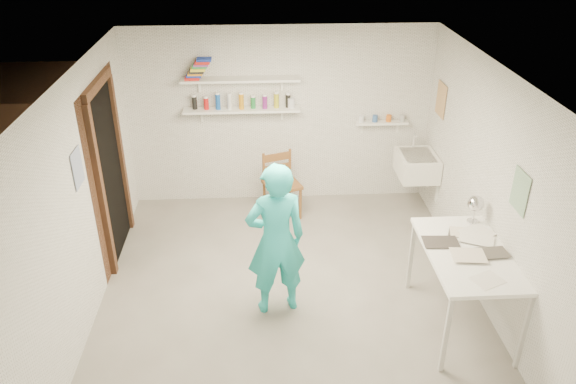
{
  "coord_description": "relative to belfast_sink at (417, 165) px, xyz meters",
  "views": [
    {
      "loc": [
        -0.3,
        -4.78,
        3.8
      ],
      "look_at": [
        0.0,
        0.4,
        1.05
      ],
      "focal_mm": 35.0,
      "sensor_mm": 36.0,
      "label": 1
    }
  ],
  "objects": [
    {
      "name": "floor",
      "position": [
        -1.75,
        -1.7,
        -0.71
      ],
      "size": [
        4.0,
        4.5,
        0.02
      ],
      "primitive_type": "cube",
      "color": "slate",
      "rests_on": "ground"
    },
    {
      "name": "ceiling",
      "position": [
        -1.75,
        -1.7,
        1.71
      ],
      "size": [
        4.0,
        4.5,
        0.02
      ],
      "primitive_type": "cube",
      "color": "silver",
      "rests_on": "wall_back"
    },
    {
      "name": "wall_back",
      "position": [
        -1.75,
        0.56,
        0.5
      ],
      "size": [
        4.0,
        0.02,
        2.4
      ],
      "primitive_type": "cube",
      "color": "silver",
      "rests_on": "ground"
    },
    {
      "name": "wall_front",
      "position": [
        -1.75,
        -3.96,
        0.5
      ],
      "size": [
        4.0,
        0.02,
        2.4
      ],
      "primitive_type": "cube",
      "color": "silver",
      "rests_on": "ground"
    },
    {
      "name": "wall_left",
      "position": [
        -3.76,
        -1.7,
        0.5
      ],
      "size": [
        0.02,
        4.5,
        2.4
      ],
      "primitive_type": "cube",
      "color": "silver",
      "rests_on": "ground"
    },
    {
      "name": "wall_right",
      "position": [
        0.26,
        -1.7,
        0.5
      ],
      "size": [
        0.02,
        4.5,
        2.4
      ],
      "primitive_type": "cube",
      "color": "silver",
      "rests_on": "ground"
    },
    {
      "name": "doorway_recess",
      "position": [
        -3.74,
        -0.65,
        0.3
      ],
      "size": [
        0.02,
        0.9,
        2.0
      ],
      "primitive_type": "cube",
      "color": "black",
      "rests_on": "wall_left"
    },
    {
      "name": "corridor_box",
      "position": [
        -4.45,
        -0.65,
        0.35
      ],
      "size": [
        1.4,
        1.5,
        2.1
      ],
      "primitive_type": "cube",
      "color": "brown",
      "rests_on": "ground"
    },
    {
      "name": "door_lintel",
      "position": [
        -3.72,
        -0.65,
        1.35
      ],
      "size": [
        0.06,
        1.05,
        0.1
      ],
      "primitive_type": "cube",
      "color": "brown",
      "rests_on": "wall_left"
    },
    {
      "name": "door_jamb_near",
      "position": [
        -3.72,
        -1.15,
        0.3
      ],
      "size": [
        0.06,
        0.1,
        2.0
      ],
      "primitive_type": "cube",
      "color": "brown",
      "rests_on": "ground"
    },
    {
      "name": "door_jamb_far",
      "position": [
        -3.72,
        -0.15,
        0.3
      ],
      "size": [
        0.06,
        0.1,
        2.0
      ],
      "primitive_type": "cube",
      "color": "brown",
      "rests_on": "ground"
    },
    {
      "name": "shelf_lower",
      "position": [
        -2.25,
        0.43,
        0.65
      ],
      "size": [
        1.5,
        0.22,
        0.03
      ],
      "primitive_type": "cube",
      "color": "white",
      "rests_on": "wall_back"
    },
    {
      "name": "shelf_upper",
      "position": [
        -2.25,
        0.43,
        1.05
      ],
      "size": [
        1.5,
        0.22,
        0.03
      ],
      "primitive_type": "cube",
      "color": "white",
      "rests_on": "wall_back"
    },
    {
      "name": "ledge_shelf",
      "position": [
        -0.4,
        0.47,
        0.42
      ],
      "size": [
        0.7,
        0.14,
        0.03
      ],
      "primitive_type": "cube",
      "color": "white",
      "rests_on": "wall_back"
    },
    {
      "name": "poster_left",
      "position": [
        -3.74,
        -1.65,
        0.85
      ],
      "size": [
        0.01,
        0.28,
        0.36
      ],
      "primitive_type": "cube",
      "color": "#334C7F",
      "rests_on": "wall_left"
    },
    {
      "name": "poster_right_a",
      "position": [
        0.24,
        0.1,
        0.85
      ],
      "size": [
        0.01,
        0.34,
        0.42
      ],
      "primitive_type": "cube",
      "color": "#995933",
      "rests_on": "wall_right"
    },
    {
      "name": "poster_right_b",
      "position": [
        0.24,
        -2.25,
        0.8
      ],
      "size": [
        0.01,
        0.3,
        0.38
      ],
      "primitive_type": "cube",
      "color": "#3F724C",
      "rests_on": "wall_right"
    },
    {
      "name": "belfast_sink",
      "position": [
        0.0,
        0.0,
        0.0
      ],
      "size": [
        0.48,
        0.6,
        0.3
      ],
      "primitive_type": "cube",
      "color": "white",
      "rests_on": "wall_right"
    },
    {
      "name": "man",
      "position": [
        -1.9,
        -1.87,
        0.12
      ],
      "size": [
        0.67,
        0.51,
        1.65
      ],
      "primitive_type": "imported",
      "rotation": [
        0.0,
        0.0,
        3.35
      ],
      "color": "#25BDBB",
      "rests_on": "ground"
    },
    {
      "name": "wall_clock",
      "position": [
        -1.86,
        -1.65,
        0.4
      ],
      "size": [
        0.3,
        0.1,
        0.3
      ],
      "primitive_type": "cylinder",
      "rotation": [
        1.57,
        0.0,
        0.21
      ],
      "color": "beige",
      "rests_on": "man"
    },
    {
      "name": "wooden_chair",
      "position": [
        -1.75,
        0.02,
        -0.24
      ],
      "size": [
        0.54,
        0.53,
        0.92
      ],
      "primitive_type": "cube",
      "rotation": [
        0.0,
        0.0,
        0.34
      ],
      "color": "brown",
      "rests_on": "ground"
    },
    {
      "name": "work_table",
      "position": [
        -0.11,
        -2.23,
        -0.27
      ],
      "size": [
        0.78,
        1.29,
        0.86
      ],
      "primitive_type": "cube",
      "color": "white",
      "rests_on": "ground"
    },
    {
      "name": "desk_lamp",
      "position": [
        0.1,
        -1.71,
        0.38
      ],
      "size": [
        0.16,
        0.16,
        0.16
      ],
      "primitive_type": "sphere",
      "color": "silver",
      "rests_on": "work_table"
    },
    {
      "name": "spray_cans",
      "position": [
        -2.25,
        0.43,
        0.75
      ],
      "size": [
        1.31,
        0.06,
        0.17
      ],
      "color": "black",
      "rests_on": "shelf_lower"
    },
    {
      "name": "book_stack",
      "position": [
        -2.77,
        0.43,
        1.19
      ],
      "size": [
        0.34,
        0.14,
        0.25
      ],
      "color": "red",
      "rests_on": "shelf_upper"
    },
    {
      "name": "ledge_pots",
      "position": [
        -0.4,
        0.47,
        0.48
      ],
      "size": [
        0.48,
        0.07,
        0.09
      ],
      "color": "silver",
      "rests_on": "ledge_shelf"
    },
    {
      "name": "papers",
      "position": [
        -0.11,
        -2.23,
        0.18
      ],
      "size": [
        0.3,
        0.22,
        0.03
      ],
      "color": "silver",
      "rests_on": "work_table"
    }
  ]
}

